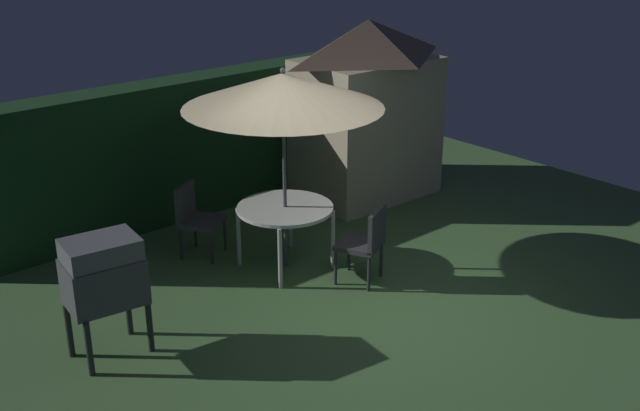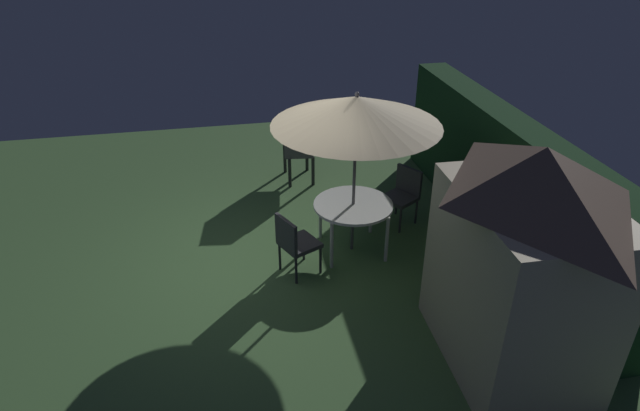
% 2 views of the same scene
% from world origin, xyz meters
% --- Properties ---
extents(ground_plane, '(11.00, 11.00, 0.00)m').
position_xyz_m(ground_plane, '(0.00, 0.00, 0.00)').
color(ground_plane, '#47703D').
extents(hedge_backdrop, '(5.90, 0.51, 1.88)m').
position_xyz_m(hedge_backdrop, '(0.00, 3.50, 0.94)').
color(hedge_backdrop, '#193D1E').
rests_on(hedge_backdrop, ground).
extents(garden_shed, '(2.02, 1.43, 2.54)m').
position_xyz_m(garden_shed, '(2.37, 2.42, 1.29)').
color(garden_shed, '#C6B793').
rests_on(garden_shed, ground).
extents(patio_table, '(1.12, 1.12, 0.76)m').
position_xyz_m(patio_table, '(-0.04, 1.29, 0.69)').
color(patio_table, white).
rests_on(patio_table, ground).
extents(patio_umbrella, '(2.24, 2.24, 2.38)m').
position_xyz_m(patio_umbrella, '(-0.04, 1.29, 2.12)').
color(patio_umbrella, '#4C4C51').
rests_on(patio_umbrella, ground).
extents(bbq_grill, '(0.76, 0.59, 1.20)m').
position_xyz_m(bbq_grill, '(-2.49, 0.90, 0.85)').
color(bbq_grill, '#47474C').
rests_on(bbq_grill, ground).
extents(chair_near_shed, '(0.64, 0.64, 0.90)m').
position_xyz_m(chair_near_shed, '(-0.65, 2.26, 0.52)').
color(chair_near_shed, '#38383D').
rests_on(chair_near_shed, ground).
extents(chair_far_side, '(0.61, 0.62, 0.90)m').
position_xyz_m(chair_far_side, '(0.39, 0.38, 0.52)').
color(chair_far_side, '#38383D').
rests_on(chair_far_side, ground).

